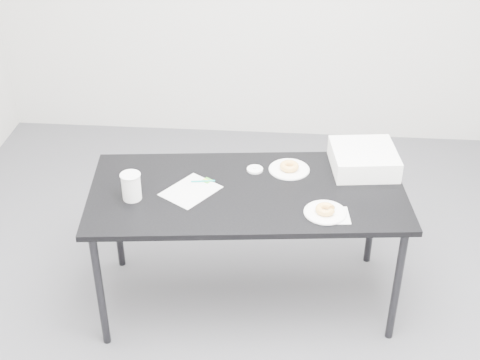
# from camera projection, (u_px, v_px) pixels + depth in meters

# --- Properties ---
(floor) EXTENTS (4.00, 4.00, 0.00)m
(floor) POSITION_uv_depth(u_px,v_px,m) (242.00, 304.00, 3.68)
(floor) COLOR #49484D
(floor) RESTS_ON ground
(table) EXTENTS (1.65, 0.90, 0.72)m
(table) POSITION_uv_depth(u_px,v_px,m) (247.00, 199.00, 3.37)
(table) COLOR black
(table) RESTS_ON floor
(scorecard) EXTENTS (0.32, 0.33, 0.00)m
(scorecard) POSITION_uv_depth(u_px,v_px,m) (191.00, 191.00, 3.33)
(scorecard) COLOR silver
(scorecard) RESTS_ON table
(logo_patch) EXTENTS (0.06, 0.06, 0.00)m
(logo_patch) POSITION_uv_depth(u_px,v_px,m) (207.00, 180.00, 3.40)
(logo_patch) COLOR green
(logo_patch) RESTS_ON scorecard
(pen) EXTENTS (0.12, 0.03, 0.01)m
(pen) POSITION_uv_depth(u_px,v_px,m) (203.00, 181.00, 3.39)
(pen) COLOR #0D918F
(pen) RESTS_ON scorecard
(napkin) EXTENTS (0.15, 0.15, 0.00)m
(napkin) POSITION_uv_depth(u_px,v_px,m) (334.00, 215.00, 3.15)
(napkin) COLOR silver
(napkin) RESTS_ON table
(plate_near) EXTENTS (0.20, 0.20, 0.01)m
(plate_near) POSITION_uv_depth(u_px,v_px,m) (325.00, 212.00, 3.16)
(plate_near) COLOR white
(plate_near) RESTS_ON napkin
(donut_near) EXTENTS (0.10, 0.10, 0.03)m
(donut_near) POSITION_uv_depth(u_px,v_px,m) (325.00, 209.00, 3.15)
(donut_near) COLOR #E49D48
(donut_near) RESTS_ON plate_near
(plate_far) EXTENTS (0.21, 0.21, 0.01)m
(plate_far) POSITION_uv_depth(u_px,v_px,m) (289.00, 169.00, 3.50)
(plate_far) COLOR white
(plate_far) RESTS_ON table
(donut_far) EXTENTS (0.12, 0.12, 0.03)m
(donut_far) POSITION_uv_depth(u_px,v_px,m) (289.00, 166.00, 3.49)
(donut_far) COLOR #E49D48
(donut_far) RESTS_ON plate_far
(coffee_cup) EXTENTS (0.09, 0.09, 0.14)m
(coffee_cup) POSITION_uv_depth(u_px,v_px,m) (131.00, 186.00, 3.24)
(coffee_cup) COLOR white
(coffee_cup) RESTS_ON table
(cup_lid) EXTENTS (0.08, 0.08, 0.01)m
(cup_lid) POSITION_uv_depth(u_px,v_px,m) (255.00, 169.00, 3.49)
(cup_lid) COLOR white
(cup_lid) RESTS_ON table
(bakery_box) EXTENTS (0.37, 0.37, 0.11)m
(bakery_box) POSITION_uv_depth(u_px,v_px,m) (364.00, 159.00, 3.49)
(bakery_box) COLOR white
(bakery_box) RESTS_ON table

